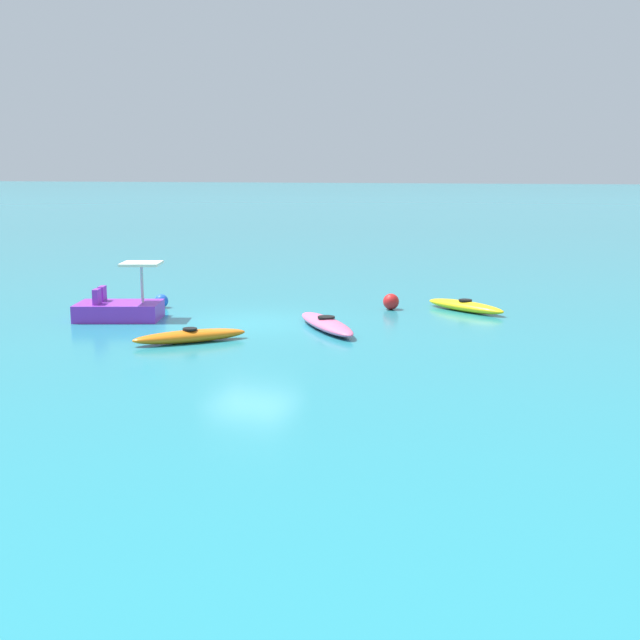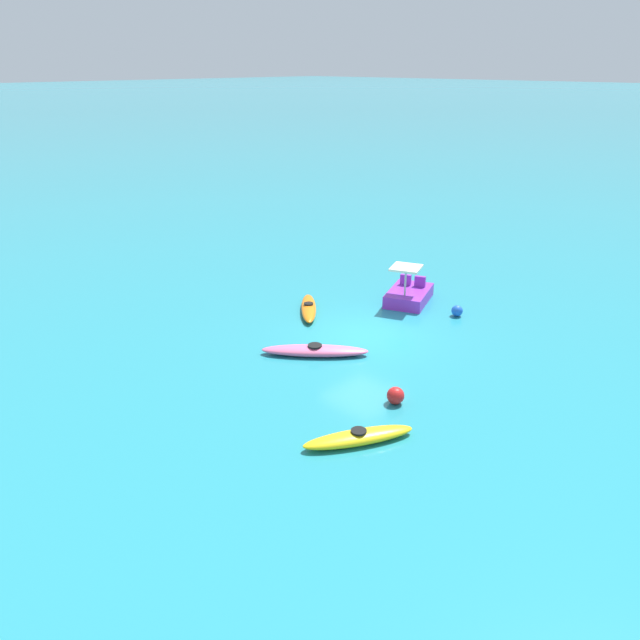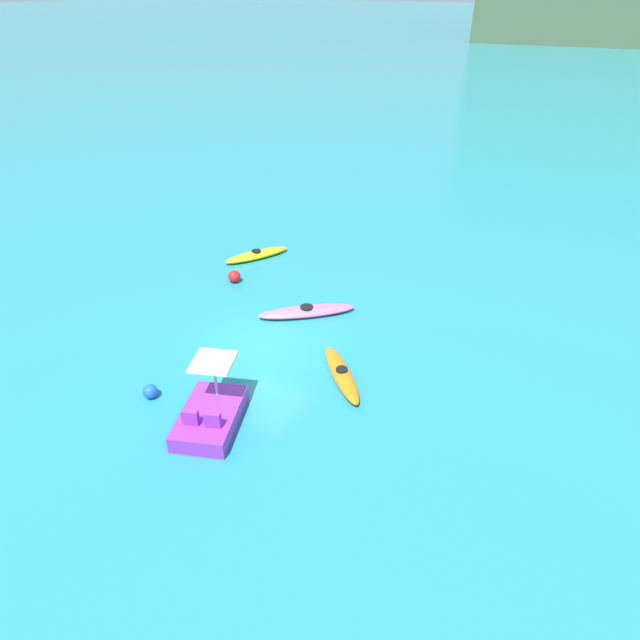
{
  "view_description": "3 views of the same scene",
  "coord_description": "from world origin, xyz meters",
  "views": [
    {
      "loc": [
        20.61,
        10.44,
        4.24
      ],
      "look_at": [
        -0.04,
        2.11,
        0.21
      ],
      "focal_mm": 45.91,
      "sensor_mm": 36.0,
      "label": 1
    },
    {
      "loc": [
        -12.99,
        15.66,
        9.0
      ],
      "look_at": [
        1.23,
        1.05,
        0.55
      ],
      "focal_mm": 35.1,
      "sensor_mm": 36.0,
      "label": 2
    },
    {
      "loc": [
        9.22,
        -11.71,
        10.39
      ],
      "look_at": [
        1.09,
        1.8,
        0.41
      ],
      "focal_mm": 30.31,
      "sensor_mm": 36.0,
      "label": 3
    }
  ],
  "objects": [
    {
      "name": "ground_plane",
      "position": [
        0.0,
        0.0,
        0.0
      ],
      "size": [
        600.0,
        600.0,
        0.0
      ],
      "primitive_type": "plane",
      "color": "teal"
    },
    {
      "name": "kayak_yellow",
      "position": [
        -4.25,
        5.27,
        0.16
      ],
      "size": [
        1.98,
        2.9,
        0.37
      ],
      "color": "yellow",
      "rests_on": "ground_plane"
    },
    {
      "name": "kayak_pink",
      "position": [
        0.17,
        2.38,
        0.16
      ],
      "size": [
        3.12,
        2.91,
        0.37
      ],
      "color": "pink",
      "rests_on": "ground_plane"
    },
    {
      "name": "kayak_orange",
      "position": [
        3.06,
        -0.19,
        0.16
      ],
      "size": [
        2.51,
        2.44,
        0.37
      ],
      "color": "orange",
      "rests_on": "ground_plane"
    },
    {
      "name": "pedal_boat_purple",
      "position": [
        0.96,
        -3.8,
        0.34
      ],
      "size": [
        2.3,
        2.79,
        1.68
      ],
      "color": "purple",
      "rests_on": "ground_plane"
    },
    {
      "name": "buoy_blue",
      "position": [
        -1.3,
        -3.84,
        0.22
      ],
      "size": [
        0.43,
        0.43,
        0.43
      ],
      "primitive_type": "sphere",
      "color": "blue",
      "rests_on": "ground_plane"
    },
    {
      "name": "buoy_red",
      "position": [
        -3.69,
        3.04,
        0.25
      ],
      "size": [
        0.5,
        0.5,
        0.5
      ],
      "primitive_type": "sphere",
      "color": "red",
      "rests_on": "ground_plane"
    }
  ]
}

